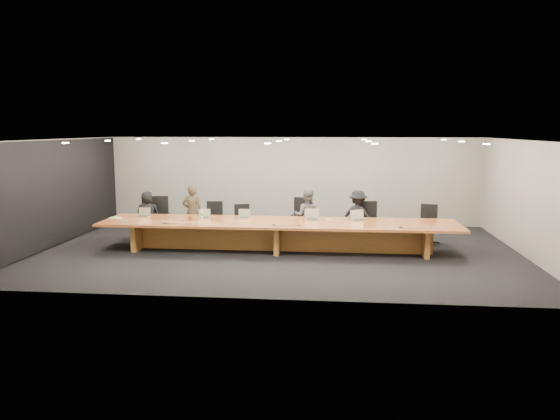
{
  "coord_description": "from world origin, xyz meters",
  "views": [
    {
      "loc": [
        1.43,
        -13.5,
        3.08
      ],
      "look_at": [
        0.0,
        0.3,
        1.0
      ],
      "focal_mm": 35.0,
      "sensor_mm": 36.0,
      "label": 1
    }
  ],
  "objects_px": {
    "chair_mid_right": "(301,219)",
    "conference_table": "(279,230)",
    "mic_right": "(401,227)",
    "chair_far_right": "(427,224)",
    "chair_far_left": "(159,217)",
    "mic_center": "(274,225)",
    "amber_mug": "(190,218)",
    "person_a": "(148,215)",
    "laptop_a": "(143,212)",
    "laptop_c": "(244,214)",
    "av_box": "(124,221)",
    "laptop_d": "(312,214)",
    "water_bottle": "(202,214)",
    "laptop_e": "(359,215)",
    "chair_right": "(370,222)",
    "person_d": "(358,217)",
    "paper_cup_far": "(389,222)",
    "person_b": "(192,212)",
    "person_c": "(307,216)",
    "paper_cup_near": "(328,220)",
    "chair_mid_left": "(243,222)",
    "mic_left": "(165,223)",
    "chair_left": "(214,220)",
    "laptop_b": "(204,214)"
  },
  "relations": [
    {
      "from": "chair_mid_right",
      "to": "mic_right",
      "type": "bearing_deg",
      "value": -28.75
    },
    {
      "from": "paper_cup_near",
      "to": "person_a",
      "type": "bearing_deg",
      "value": 167.65
    },
    {
      "from": "chair_far_right",
      "to": "mic_center",
      "type": "bearing_deg",
      "value": -137.11
    },
    {
      "from": "chair_left",
      "to": "mic_right",
      "type": "height_order",
      "value": "chair_left"
    },
    {
      "from": "water_bottle",
      "to": "chair_mid_left",
      "type": "bearing_deg",
      "value": 47.39
    },
    {
      "from": "chair_mid_left",
      "to": "person_c",
      "type": "xyz_separation_m",
      "value": [
        1.78,
        -0.05,
        0.22
      ]
    },
    {
      "from": "person_c",
      "to": "water_bottle",
      "type": "bearing_deg",
      "value": 22.59
    },
    {
      "from": "laptop_c",
      "to": "mic_right",
      "type": "height_order",
      "value": "laptop_c"
    },
    {
      "from": "mic_left",
      "to": "chair_right",
      "type": "bearing_deg",
      "value": 18.66
    },
    {
      "from": "person_b",
      "to": "mic_center",
      "type": "bearing_deg",
      "value": 140.97
    },
    {
      "from": "paper_cup_far",
      "to": "chair_far_right",
      "type": "bearing_deg",
      "value": 48.51
    },
    {
      "from": "person_c",
      "to": "amber_mug",
      "type": "height_order",
      "value": "person_c"
    },
    {
      "from": "laptop_e",
      "to": "laptop_c",
      "type": "bearing_deg",
      "value": 158.88
    },
    {
      "from": "chair_far_left",
      "to": "person_c",
      "type": "height_order",
      "value": "person_c"
    },
    {
      "from": "conference_table",
      "to": "chair_far_right",
      "type": "relative_size",
      "value": 8.46
    },
    {
      "from": "conference_table",
      "to": "amber_mug",
      "type": "relative_size",
      "value": 85.99
    },
    {
      "from": "chair_mid_right",
      "to": "paper_cup_near",
      "type": "distance_m",
      "value": 1.4
    },
    {
      "from": "laptop_d",
      "to": "water_bottle",
      "type": "height_order",
      "value": "laptop_d"
    },
    {
      "from": "chair_far_left",
      "to": "laptop_c",
      "type": "distance_m",
      "value": 2.77
    },
    {
      "from": "chair_mid_right",
      "to": "av_box",
      "type": "bearing_deg",
      "value": -149.27
    },
    {
      "from": "laptop_b",
      "to": "amber_mug",
      "type": "distance_m",
      "value": 0.47
    },
    {
      "from": "person_b",
      "to": "laptop_e",
      "type": "distance_m",
      "value": 4.66
    },
    {
      "from": "person_b",
      "to": "chair_mid_left",
      "type": "bearing_deg",
      "value": 175.13
    },
    {
      "from": "laptop_a",
      "to": "laptop_b",
      "type": "relative_size",
      "value": 1.03
    },
    {
      "from": "chair_mid_right",
      "to": "person_c",
      "type": "xyz_separation_m",
      "value": [
        0.17,
        -0.17,
        0.12
      ]
    },
    {
      "from": "chair_far_right",
      "to": "person_b",
      "type": "xyz_separation_m",
      "value": [
        -6.46,
        -0.13,
        0.23
      ]
    },
    {
      "from": "person_d",
      "to": "mic_center",
      "type": "distance_m",
      "value": 2.69
    },
    {
      "from": "chair_far_left",
      "to": "person_b",
      "type": "relative_size",
      "value": 0.78
    },
    {
      "from": "chair_left",
      "to": "person_b",
      "type": "height_order",
      "value": "person_b"
    },
    {
      "from": "chair_mid_right",
      "to": "conference_table",
      "type": "bearing_deg",
      "value": -101.55
    },
    {
      "from": "laptop_e",
      "to": "av_box",
      "type": "distance_m",
      "value": 5.93
    },
    {
      "from": "person_c",
      "to": "av_box",
      "type": "distance_m",
      "value": 4.79
    },
    {
      "from": "conference_table",
      "to": "amber_mug",
      "type": "bearing_deg",
      "value": -178.97
    },
    {
      "from": "chair_right",
      "to": "chair_far_right",
      "type": "height_order",
      "value": "chair_right"
    },
    {
      "from": "person_a",
      "to": "amber_mug",
      "type": "relative_size",
      "value": 12.8
    },
    {
      "from": "laptop_e",
      "to": "amber_mug",
      "type": "xyz_separation_m",
      "value": [
        -4.3,
        -0.39,
        -0.09
      ]
    },
    {
      "from": "chair_far_right",
      "to": "mic_right",
      "type": "xyz_separation_m",
      "value": [
        -0.93,
        -1.92,
        0.23
      ]
    },
    {
      "from": "chair_mid_right",
      "to": "paper_cup_far",
      "type": "xyz_separation_m",
      "value": [
        2.28,
        -1.26,
        0.19
      ]
    },
    {
      "from": "chair_far_left",
      "to": "chair_mid_right",
      "type": "relative_size",
      "value": 0.99
    },
    {
      "from": "chair_right",
      "to": "paper_cup_near",
      "type": "height_order",
      "value": "chair_right"
    },
    {
      "from": "paper_cup_far",
      "to": "amber_mug",
      "type": "bearing_deg",
      "value": -179.0
    },
    {
      "from": "chair_far_right",
      "to": "laptop_e",
      "type": "bearing_deg",
      "value": -134.57
    },
    {
      "from": "chair_far_left",
      "to": "chair_far_right",
      "type": "relative_size",
      "value": 1.12
    },
    {
      "from": "chair_far_right",
      "to": "person_d",
      "type": "distance_m",
      "value": 1.9
    },
    {
      "from": "person_c",
      "to": "water_bottle",
      "type": "xyz_separation_m",
      "value": [
        -2.68,
        -0.93,
        0.14
      ]
    },
    {
      "from": "laptop_a",
      "to": "av_box",
      "type": "relative_size",
      "value": 1.64
    },
    {
      "from": "laptop_e",
      "to": "paper_cup_near",
      "type": "bearing_deg",
      "value": 175.24
    },
    {
      "from": "person_c",
      "to": "laptop_d",
      "type": "distance_m",
      "value": 0.84
    },
    {
      "from": "laptop_a",
      "to": "laptop_c",
      "type": "xyz_separation_m",
      "value": [
        2.71,
        0.05,
        -0.0
      ]
    },
    {
      "from": "chair_far_left",
      "to": "mic_center",
      "type": "xyz_separation_m",
      "value": [
        3.5,
        -1.86,
        0.17
      ]
    }
  ]
}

